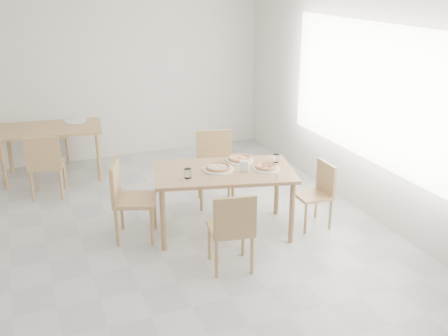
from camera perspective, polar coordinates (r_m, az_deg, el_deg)
name	(u,v)px	position (r m, az deg, el deg)	size (l,w,h in m)	color
room	(369,92)	(6.39, 15.47, 7.94)	(7.28, 7.00, 7.00)	#B8B8B3
main_table	(224,177)	(5.85, 0.00, -0.96)	(1.71, 1.23, 0.75)	tan
chair_south	(232,226)	(5.14, 0.91, -6.36)	(0.48, 0.48, 0.85)	tan
chair_north	(215,162)	(6.68, -0.99, 0.64)	(0.57, 0.57, 0.93)	tan
chair_west	(127,195)	(5.85, -10.51, -2.88)	(0.57, 0.57, 0.90)	tan
chair_east	(318,190)	(6.18, 10.18, -2.33)	(0.39, 0.39, 0.77)	tan
plate_margherita	(240,160)	(6.10, 1.72, 0.85)	(0.32, 0.32, 0.02)	white
plate_mushroom	(218,169)	(5.83, -0.62, -0.12)	(0.35, 0.35, 0.02)	white
plate_pepperoni	(266,168)	(5.87, 4.61, -0.04)	(0.31, 0.31, 0.02)	white
pizza_margherita	(240,158)	(6.10, 1.72, 1.05)	(0.33, 0.33, 0.03)	#F1AB71
pizza_mushroom	(218,167)	(5.82, -0.63, 0.09)	(0.36, 0.36, 0.03)	#F1AB71
pizza_pepperoni	(266,166)	(5.86, 4.62, 0.17)	(0.29, 0.29, 0.03)	#F1AB71
tumbler_a	(188,173)	(5.60, -3.98, -0.59)	(0.08, 0.08, 0.10)	white
tumbler_b	(276,158)	(6.08, 5.69, 1.06)	(0.07, 0.07, 0.09)	white
napkin_holder	(244,167)	(5.76, 2.22, 0.16)	(0.12, 0.10, 0.13)	silver
fork_a	(181,180)	(5.56, -4.71, -1.31)	(0.01, 0.16, 0.01)	silver
fork_b	(277,178)	(5.61, 5.79, -1.14)	(0.02, 0.19, 0.01)	silver
second_table	(51,133)	(7.86, -18.33, 3.60)	(1.50, 0.98, 0.75)	tan
chair_back_s	(45,162)	(7.18, -18.88, 0.65)	(0.51, 0.51, 0.87)	tan
chair_back_n	(51,130)	(8.67, -18.29, 3.93)	(0.43, 0.43, 0.84)	tan
plate_empty	(75,121)	(8.06, -15.91, 4.99)	(0.32, 0.32, 0.02)	white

